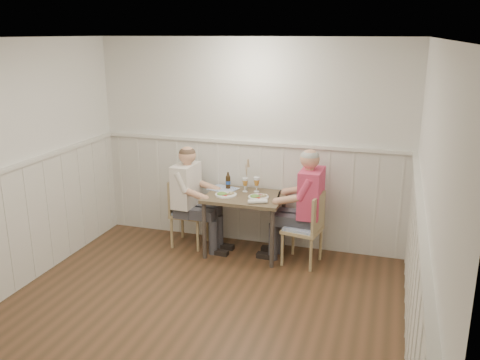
{
  "coord_description": "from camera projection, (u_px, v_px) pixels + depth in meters",
  "views": [
    {
      "loc": [
        1.74,
        -3.75,
        2.64
      ],
      "look_at": [
        0.06,
        1.64,
        1.0
      ],
      "focal_mm": 38.0,
      "sensor_mm": 36.0,
      "label": 1
    }
  ],
  "objects": [
    {
      "name": "ground_plane",
      "position": [
        181.0,
        331.0,
        4.67
      ],
      "size": [
        4.5,
        4.5,
        0.0
      ],
      "primitive_type": "plane",
      "color": "#48321E"
    },
    {
      "name": "room_shell",
      "position": [
        175.0,
        172.0,
        4.25
      ],
      "size": [
        4.04,
        4.54,
        2.6
      ],
      "color": "white",
      "rests_on": "ground"
    },
    {
      "name": "wainscot",
      "position": [
        206.0,
        234.0,
        5.11
      ],
      "size": [
        4.0,
        4.49,
        1.34
      ],
      "color": "silver",
      "rests_on": "ground"
    },
    {
      "name": "dining_table",
      "position": [
        245.0,
        203.0,
        6.16
      ],
      "size": [
        0.94,
        0.7,
        0.75
      ],
      "color": "brown",
      "rests_on": "ground"
    },
    {
      "name": "chair_right",
      "position": [
        307.0,
        226.0,
        5.91
      ],
      "size": [
        0.47,
        0.47,
        0.87
      ],
      "color": "#9A805A",
      "rests_on": "ground"
    },
    {
      "name": "chair_left",
      "position": [
        185.0,
        209.0,
        6.48
      ],
      "size": [
        0.42,
        0.42,
        0.87
      ],
      "color": "#9A805A",
      "rests_on": "ground"
    },
    {
      "name": "man_in_pink",
      "position": [
        307.0,
        215.0,
        5.97
      ],
      "size": [
        0.65,
        0.45,
        1.39
      ],
      "color": "#3F3F47",
      "rests_on": "ground"
    },
    {
      "name": "diner_cream",
      "position": [
        190.0,
        205.0,
        6.36
      ],
      "size": [
        0.63,
        0.44,
        1.34
      ],
      "color": "#3F3F47",
      "rests_on": "ground"
    },
    {
      "name": "plate_man",
      "position": [
        258.0,
        196.0,
        6.04
      ],
      "size": [
        0.25,
        0.25,
        0.06
      ],
      "color": "white",
      "rests_on": "dining_table"
    },
    {
      "name": "plate_diner",
      "position": [
        225.0,
        194.0,
        6.12
      ],
      "size": [
        0.26,
        0.26,
        0.07
      ],
      "color": "white",
      "rests_on": "dining_table"
    },
    {
      "name": "beer_glass_a",
      "position": [
        257.0,
        182.0,
        6.24
      ],
      "size": [
        0.07,
        0.07,
        0.19
      ],
      "color": "silver",
      "rests_on": "dining_table"
    },
    {
      "name": "beer_glass_b",
      "position": [
        245.0,
        182.0,
        6.24
      ],
      "size": [
        0.07,
        0.07,
        0.18
      ],
      "color": "silver",
      "rests_on": "dining_table"
    },
    {
      "name": "beer_bottle",
      "position": [
        228.0,
        181.0,
        6.37
      ],
      "size": [
        0.06,
        0.06,
        0.21
      ],
      "color": "black",
      "rests_on": "dining_table"
    },
    {
      "name": "rolled_napkin",
      "position": [
        258.0,
        202.0,
        5.83
      ],
      "size": [
        0.23,
        0.13,
        0.05
      ],
      "color": "white",
      "rests_on": "dining_table"
    },
    {
      "name": "grass_vase",
      "position": [
        246.0,
        175.0,
        6.31
      ],
      "size": [
        0.05,
        0.05,
        0.42
      ],
      "color": "silver",
      "rests_on": "dining_table"
    },
    {
      "name": "gingham_mat",
      "position": [
        223.0,
        189.0,
        6.38
      ],
      "size": [
        0.4,
        0.35,
        0.01
      ],
      "color": "#4D71B7",
      "rests_on": "dining_table"
    }
  ]
}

